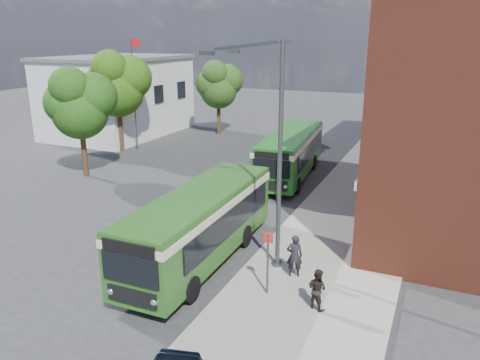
% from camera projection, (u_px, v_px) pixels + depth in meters
% --- Properties ---
extents(ground, '(120.00, 120.00, 0.00)m').
position_uv_depth(ground, '(191.00, 230.00, 22.95)').
color(ground, '#2B2C2E').
rests_on(ground, ground).
extents(pavement, '(6.00, 48.00, 0.15)m').
position_uv_depth(pavement, '(364.00, 198.00, 27.20)').
color(pavement, gray).
rests_on(pavement, ground).
extents(kerb_line, '(0.12, 48.00, 0.01)m').
position_uv_depth(kerb_line, '(313.00, 193.00, 28.40)').
color(kerb_line, beige).
rests_on(kerb_line, ground).
extents(white_building, '(9.40, 13.40, 7.30)m').
position_uv_depth(white_building, '(119.00, 95.00, 44.55)').
color(white_building, silver).
rests_on(white_building, ground).
extents(flagpole, '(0.95, 0.10, 9.00)m').
position_uv_depth(flagpole, '(134.00, 90.00, 37.66)').
color(flagpole, '#3E4143').
rests_on(flagpole, ground).
extents(street_lamp, '(2.96, 2.38, 9.00)m').
position_uv_depth(street_lamp, '(271.00, 154.00, 17.91)').
color(street_lamp, '#3E4143').
rests_on(street_lamp, ground).
extents(bus_stop_sign, '(0.35, 0.08, 2.52)m').
position_uv_depth(bus_stop_sign, '(268.00, 259.00, 16.67)').
color(bus_stop_sign, '#3E4143').
rests_on(bus_stop_sign, ground).
extents(bus_front, '(2.74, 9.88, 3.02)m').
position_uv_depth(bus_front, '(200.00, 220.00, 19.33)').
color(bus_front, '#27561B').
rests_on(bus_front, ground).
extents(bus_rear, '(3.55, 10.60, 3.02)m').
position_uv_depth(bus_rear, '(291.00, 150.00, 31.11)').
color(bus_rear, '#1C621B').
rests_on(bus_rear, ground).
extents(pedestrian_a, '(0.74, 0.62, 1.72)m').
position_uv_depth(pedestrian_a, '(294.00, 256.00, 18.06)').
color(pedestrian_a, black).
rests_on(pedestrian_a, pavement).
extents(pedestrian_b, '(0.87, 0.78, 1.47)m').
position_uv_depth(pedestrian_b, '(317.00, 289.00, 15.94)').
color(pedestrian_b, black).
rests_on(pedestrian_b, pavement).
extents(tree_left, '(4.33, 4.12, 7.32)m').
position_uv_depth(tree_left, '(79.00, 103.00, 30.33)').
color(tree_left, '#331E12').
rests_on(tree_left, ground).
extents(tree_mid, '(4.82, 4.58, 8.14)m').
position_uv_depth(tree_mid, '(118.00, 83.00, 36.96)').
color(tree_mid, '#331E12').
rests_on(tree_mid, ground).
extents(tree_right, '(4.15, 3.95, 7.01)m').
position_uv_depth(tree_right, '(219.00, 84.00, 43.85)').
color(tree_right, '#331E12').
rests_on(tree_right, ground).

